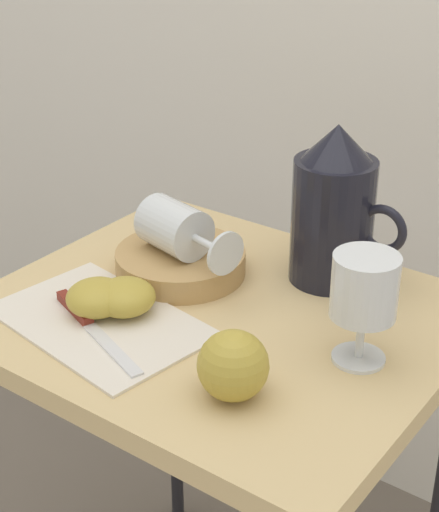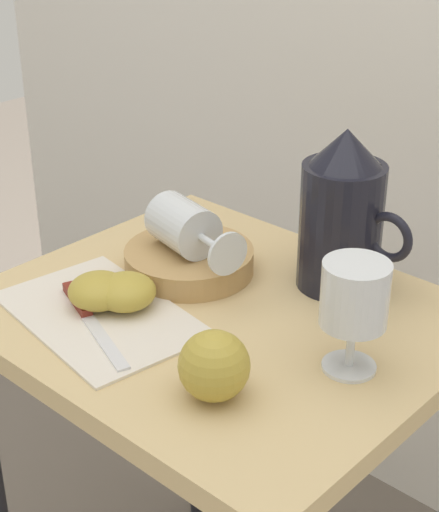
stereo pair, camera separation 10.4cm
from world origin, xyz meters
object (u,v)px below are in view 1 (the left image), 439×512
Objects in this scene: table at (220,350)px; basket_tray at (181,262)px; apple_whole at (233,366)px; pitcher at (333,219)px; apple_half_right at (125,297)px; apple_half_left at (97,298)px; knife at (86,320)px; wine_glass_upright at (364,293)px; wine_glass_tipped_near at (176,228)px.

basket_tray is (-0.10, 0.05, 0.08)m from table.
pitcher is at bearing 98.96° from apple_whole.
apple_half_left is at bearing -141.46° from apple_half_right.
pitcher reaches higher than table.
apple_half_right is at bearing -124.30° from pitcher.
apple_half_left is 0.04m from apple_half_right.
apple_whole is at bearing -40.28° from basket_tray.
apple_half_right is (-0.16, -0.24, -0.07)m from pitcher.
pitcher reaches higher than apple_half_left.
apple_whole is at bearing -2.44° from knife.
basket_tray is at bearing 95.38° from apple_half_right.
wine_glass_upright reaches higher than apple_whole.
table is at bearing 48.45° from knife.
apple_half_left and apple_half_right have the same top height.
basket_tray is 0.32m from wine_glass_upright.
wine_glass_tipped_near is 0.13m from apple_half_right.
pitcher is at bearing 32.16° from basket_tray.
table is at bearing -114.02° from pitcher.
knife is (-0.02, -0.05, -0.02)m from apple_half_right.
apple_half_right reaches higher than basket_tray.
table is 8.43× the size of apple_half_right.
apple_half_right is at bearing -83.40° from wine_glass_tipped_near.
apple_whole is at bearing -39.31° from wine_glass_tipped_near.
pitcher is (0.07, 0.16, 0.15)m from table.
wine_glass_tipped_near is 2.06× the size of apple_whole.
pitcher is at bearing 32.89° from wine_glass_tipped_near.
basket_tray is at bearing 84.23° from apple_half_left.
wine_glass_tipped_near is (-0.18, -0.12, -0.02)m from pitcher.
apple_half_right is at bearing 38.54° from apple_half_left.
basket_tray is at bearing 86.82° from knife.
apple_half_right is (-0.09, -0.08, 0.09)m from table.
wine_glass_tipped_near is at bearing -116.19° from basket_tray.
table is 0.18m from wine_glass_tipped_near.
basket_tray is at bearing 171.50° from wine_glass_upright.
basket_tray is 0.15m from apple_half_left.
wine_glass_upright is 0.17m from apple_whole.
basket_tray is 2.29× the size of apple_half_left.
wine_glass_upright reaches higher than wine_glass_tipped_near.
knife is at bearing -79.21° from apple_half_left.
knife is at bearing -113.96° from apple_half_right.
apple_half_left is 0.39× the size of knife.
apple_whole is at bearing -118.79° from wine_glass_upright.
wine_glass_upright reaches higher than apple_half_left.
wine_glass_tipped_near reaches higher than table.
apple_half_left is (-0.02, -0.15, 0.01)m from basket_tray.
wine_glass_tipped_near is at bearing 140.69° from apple_whole.
knife is (0.01, -0.03, -0.02)m from apple_half_left.
wine_glass_upright is (0.30, -0.05, 0.07)m from basket_tray.
apple_whole is 0.24m from knife.
pitcher reaches higher than apple_half_right.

